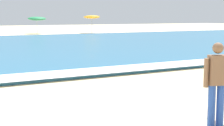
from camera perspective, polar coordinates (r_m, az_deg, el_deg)
surf_foam at (r=12.81m, az=-15.12°, el=-2.24°), size 120.00×1.64×0.01m
beach_umbrella_3 at (r=47.13m, az=-11.86°, el=6.91°), size 2.30×2.31×2.20m
beach_umbrella_4 at (r=48.03m, az=-3.23°, el=7.32°), size 2.16×2.17×2.36m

